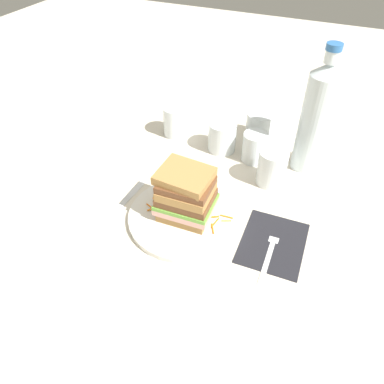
% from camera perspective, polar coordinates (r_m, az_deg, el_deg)
% --- Properties ---
extents(ground_plane, '(3.00, 3.00, 0.00)m').
position_cam_1_polar(ground_plane, '(0.82, 0.82, -3.18)').
color(ground_plane, beige).
extents(main_plate, '(0.25, 0.25, 0.01)m').
position_cam_1_polar(main_plate, '(0.80, -0.86, -3.79)').
color(main_plate, white).
rests_on(main_plate, ground_plane).
extents(sandwich, '(0.12, 0.10, 0.11)m').
position_cam_1_polar(sandwich, '(0.76, -0.94, -0.51)').
color(sandwich, '#A87A42').
rests_on(sandwich, main_plate).
extents(carrot_shred_0, '(0.03, 0.01, 0.00)m').
position_cam_1_polar(carrot_shred_0, '(0.82, -6.35, -2.35)').
color(carrot_shred_0, orange).
rests_on(carrot_shred_0, main_plate).
extents(carrot_shred_1, '(0.02, 0.02, 0.00)m').
position_cam_1_polar(carrot_shred_1, '(0.81, -6.12, -2.57)').
color(carrot_shred_1, orange).
rests_on(carrot_shred_1, main_plate).
extents(carrot_shred_2, '(0.01, 0.02, 0.00)m').
position_cam_1_polar(carrot_shred_2, '(0.82, -5.33, -1.94)').
color(carrot_shred_2, orange).
rests_on(carrot_shred_2, main_plate).
extents(carrot_shred_3, '(0.02, 0.01, 0.00)m').
position_cam_1_polar(carrot_shred_3, '(0.83, -5.81, -1.27)').
color(carrot_shred_3, orange).
rests_on(carrot_shred_3, main_plate).
extents(carrot_shred_4, '(0.02, 0.02, 0.00)m').
position_cam_1_polar(carrot_shred_4, '(0.81, -5.34, -2.53)').
color(carrot_shred_4, orange).
rests_on(carrot_shred_4, main_plate).
extents(carrot_shred_5, '(0.03, 0.02, 0.00)m').
position_cam_1_polar(carrot_shred_5, '(0.82, -4.92, -1.69)').
color(carrot_shred_5, orange).
rests_on(carrot_shred_5, main_plate).
extents(carrot_shred_6, '(0.02, 0.03, 0.00)m').
position_cam_1_polar(carrot_shred_6, '(0.77, 3.23, -5.69)').
color(carrot_shred_6, orange).
rests_on(carrot_shred_6, main_plate).
extents(carrot_shred_7, '(0.03, 0.01, 0.00)m').
position_cam_1_polar(carrot_shred_7, '(0.79, 5.28, -4.02)').
color(carrot_shred_7, orange).
rests_on(carrot_shred_7, main_plate).
extents(carrot_shred_8, '(0.02, 0.01, 0.00)m').
position_cam_1_polar(carrot_shred_8, '(0.79, 3.39, -3.87)').
color(carrot_shred_8, orange).
rests_on(carrot_shred_8, main_plate).
extents(carrot_shred_9, '(0.01, 0.03, 0.00)m').
position_cam_1_polar(carrot_shred_9, '(0.78, 3.60, -4.79)').
color(carrot_shred_9, orange).
rests_on(carrot_shred_9, main_plate).
extents(carrot_shred_10, '(0.02, 0.01, 0.00)m').
position_cam_1_polar(carrot_shred_10, '(0.78, 5.35, -4.47)').
color(carrot_shred_10, orange).
rests_on(carrot_shred_10, main_plate).
extents(napkin_dark, '(0.13, 0.16, 0.00)m').
position_cam_1_polar(napkin_dark, '(0.78, 12.43, -7.66)').
color(napkin_dark, black).
rests_on(napkin_dark, ground_plane).
extents(fork, '(0.02, 0.17, 0.00)m').
position_cam_1_polar(fork, '(0.76, 12.10, -8.71)').
color(fork, silver).
rests_on(fork, napkin_dark).
extents(knife, '(0.02, 0.20, 0.00)m').
position_cam_1_polar(knife, '(0.87, -9.70, -0.60)').
color(knife, silver).
rests_on(knife, ground_plane).
extents(juice_glass, '(0.07, 0.07, 0.09)m').
position_cam_1_polar(juice_glass, '(0.89, 12.27, 3.55)').
color(juice_glass, white).
rests_on(juice_glass, ground_plane).
extents(water_bottle, '(0.07, 0.07, 0.31)m').
position_cam_1_polar(water_bottle, '(0.92, 18.74, 10.84)').
color(water_bottle, silver).
rests_on(water_bottle, ground_plane).
extents(empty_tumbler_0, '(0.07, 0.07, 0.09)m').
position_cam_1_polar(empty_tumbler_0, '(1.05, -2.61, 10.94)').
color(empty_tumbler_0, silver).
rests_on(empty_tumbler_0, ground_plane).
extents(empty_tumbler_1, '(0.08, 0.08, 0.08)m').
position_cam_1_polar(empty_tumbler_1, '(1.05, 10.48, 10.02)').
color(empty_tumbler_1, silver).
rests_on(empty_tumbler_1, ground_plane).
extents(empty_tumbler_2, '(0.07, 0.07, 0.08)m').
position_cam_1_polar(empty_tumbler_2, '(0.99, 4.69, 8.56)').
color(empty_tumbler_2, silver).
rests_on(empty_tumbler_2, ground_plane).
extents(empty_tumbler_3, '(0.06, 0.06, 0.08)m').
position_cam_1_polar(empty_tumbler_3, '(0.96, 9.67, 6.87)').
color(empty_tumbler_3, silver).
rests_on(empty_tumbler_3, ground_plane).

